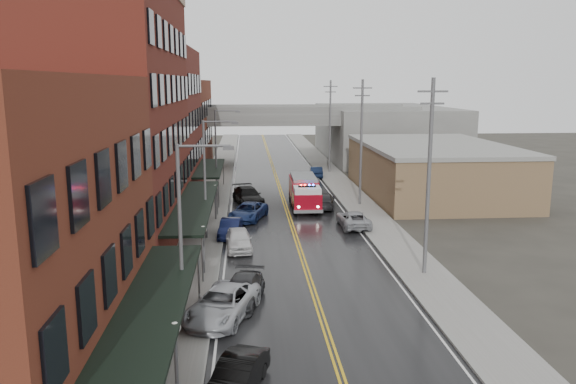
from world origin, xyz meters
TOP-DOWN VIEW (x-y plane):
  - road at (0.00, 30.00)m, footprint 11.00×160.00m
  - sidewalk_left at (-7.30, 30.00)m, footprint 3.00×160.00m
  - sidewalk_right at (7.30, 30.00)m, footprint 3.00×160.00m
  - curb_left at (-5.65, 30.00)m, footprint 0.30×160.00m
  - curb_right at (5.65, 30.00)m, footprint 0.30×160.00m
  - brick_building_b at (-13.30, 23.00)m, footprint 9.00×20.00m
  - brick_building_c at (-13.30, 40.50)m, footprint 9.00×15.00m
  - brick_building_far at (-13.30, 58.00)m, footprint 9.00×20.00m
  - tan_building at (16.00, 40.00)m, footprint 14.00×22.00m
  - right_far_block at (18.00, 70.00)m, footprint 18.00×30.00m
  - awning_0 at (-7.49, 4.00)m, footprint 2.60×16.00m
  - awning_1 at (-7.49, 23.00)m, footprint 2.60×18.00m
  - awning_2 at (-7.49, 40.50)m, footprint 2.60×13.00m
  - globe_lamp_0 at (-6.40, 2.00)m, footprint 0.44×0.44m
  - globe_lamp_1 at (-6.40, 16.00)m, footprint 0.44×0.44m
  - globe_lamp_2 at (-6.40, 30.00)m, footprint 0.44×0.44m
  - street_lamp_0 at (-6.55, 8.00)m, footprint 2.64×0.22m
  - street_lamp_1 at (-6.55, 24.00)m, footprint 2.64×0.22m
  - street_lamp_2 at (-6.55, 40.00)m, footprint 2.64×0.22m
  - utility_pole_0 at (7.20, 15.00)m, footprint 1.80×0.24m
  - utility_pole_1 at (7.20, 35.00)m, footprint 1.80×0.24m
  - utility_pole_2 at (7.20, 55.00)m, footprint 1.80×0.24m
  - overpass at (0.00, 62.00)m, footprint 40.00×10.00m
  - fire_truck at (1.75, 34.42)m, footprint 3.28×7.94m
  - parked_car_left_1 at (-4.17, 2.35)m, footprint 2.71×4.37m
  - parked_car_left_2 at (-5.00, 9.35)m, footprint 4.26×6.13m
  - parked_car_left_3 at (-4.05, 11.30)m, footprint 2.92×5.11m
  - parked_car_left_4 at (-4.33, 21.20)m, footprint 2.07×4.53m
  - parked_car_left_5 at (-5.00, 24.56)m, footprint 1.91×4.39m
  - parked_car_left_6 at (-3.60, 30.03)m, footprint 3.91×5.70m
  - parked_car_left_7 at (-3.60, 36.38)m, footprint 3.52×6.04m
  - parked_car_right_0 at (5.00, 26.81)m, footprint 2.35×4.92m
  - parked_car_right_1 at (3.60, 34.20)m, footprint 2.79×5.18m
  - parked_car_right_2 at (3.60, 45.23)m, footprint 2.61×4.38m
  - parked_car_right_3 at (5.00, 51.48)m, footprint 1.73×4.27m

SIDE VIEW (x-z plane):
  - road at x=0.00m, z-range 0.00..0.02m
  - sidewalk_left at x=-7.30m, z-range 0.00..0.15m
  - sidewalk_right at x=7.30m, z-range 0.00..0.15m
  - curb_left at x=-5.65m, z-range 0.00..0.15m
  - curb_right at x=5.65m, z-range 0.00..0.15m
  - parked_car_right_0 at x=5.00m, z-range 0.00..1.35m
  - parked_car_left_1 at x=-4.17m, z-range 0.00..1.36m
  - parked_car_right_3 at x=5.00m, z-range 0.00..1.38m
  - parked_car_left_3 at x=-4.05m, z-range 0.00..1.39m
  - parked_car_right_2 at x=3.60m, z-range 0.00..1.40m
  - parked_car_left_5 at x=-5.00m, z-range 0.00..1.40m
  - parked_car_right_1 at x=3.60m, z-range 0.00..1.43m
  - parked_car_left_6 at x=-3.60m, z-range 0.00..1.45m
  - parked_car_left_4 at x=-4.33m, z-range 0.00..1.51m
  - parked_car_left_2 at x=-5.00m, z-range 0.00..1.56m
  - parked_car_left_7 at x=-3.60m, z-range 0.00..1.65m
  - fire_truck at x=1.75m, z-range 0.12..3.01m
  - globe_lamp_0 at x=-6.40m, z-range 0.75..3.87m
  - globe_lamp_1 at x=-6.40m, z-range 0.75..3.87m
  - globe_lamp_2 at x=-6.40m, z-range 0.75..3.87m
  - tan_building at x=16.00m, z-range 0.00..5.00m
  - awning_2 at x=-7.49m, z-range 1.44..4.53m
  - awning_0 at x=-7.49m, z-range 1.44..4.53m
  - awning_1 at x=-7.49m, z-range 1.44..4.53m
  - right_far_block at x=18.00m, z-range 0.00..8.00m
  - street_lamp_0 at x=-6.55m, z-range 0.69..9.69m
  - street_lamp_1 at x=-6.55m, z-range 0.69..9.69m
  - street_lamp_2 at x=-6.55m, z-range 0.69..9.69m
  - overpass at x=0.00m, z-range 2.24..9.74m
  - brick_building_far at x=-13.30m, z-range 0.00..12.00m
  - utility_pole_0 at x=7.20m, z-range 0.31..12.31m
  - utility_pole_1 at x=7.20m, z-range 0.31..12.31m
  - utility_pole_2 at x=7.20m, z-range 0.31..12.31m
  - brick_building_c at x=-13.30m, z-range 0.00..15.00m
  - brick_building_b at x=-13.30m, z-range 0.00..18.00m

